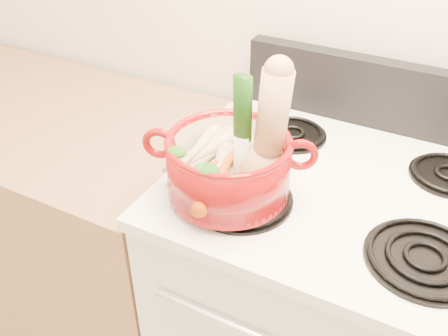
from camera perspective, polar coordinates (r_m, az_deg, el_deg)
The scene contains 23 objects.
stove_body at distance 1.49m, azimuth 11.31°, elevation -17.21°, with size 0.76×0.65×0.92m, color white.
cooktop at distance 1.16m, azimuth 13.96°, elevation -2.60°, with size 0.78×0.67×0.03m, color white.
control_backsplash at distance 1.36m, azimuth 18.17°, elevation 7.84°, with size 0.76×0.05×0.18m, color black.
counter_left at distance 1.94m, azimuth -20.15°, elevation -4.75°, with size 1.36×0.65×0.90m, color #9B6C49.
burner_front_left at distance 1.07m, azimuth 1.96°, elevation -3.37°, with size 0.22×0.22×0.02m, color black.
burner_front_right at distance 1.01m, azimuth 21.99°, elevation -9.45°, with size 0.22×0.22×0.02m, color black.
burner_back_left at distance 1.30m, azimuth 7.86°, elevation 3.95°, with size 0.17×0.17×0.02m, color black.
burner_back_right at distance 1.25m, azimuth 24.26°, elevation -0.60°, with size 0.17×0.17×0.02m, color black.
dutch_oven at distance 1.04m, azimuth 0.52°, elevation 0.20°, with size 0.26×0.26×0.13m, color maroon.
pot_handle_left at distance 1.04m, azimuth -7.44°, elevation 2.84°, with size 0.07×0.07×0.02m, color maroon.
pot_handle_right at distance 1.01m, azimuth 8.76°, elevation 1.52°, with size 0.07×0.07×0.02m, color maroon.
squash at distance 0.98m, azimuth 4.77°, elevation 4.45°, with size 0.11×0.11×0.26m, color tan, non-canonical shape.
leek at distance 0.99m, azimuth 2.14°, elevation 4.38°, with size 0.04×0.04×0.25m, color white.
ginger at distance 1.10m, azimuth 4.12°, elevation 1.48°, with size 0.09×0.07×0.05m, color #D0B680.
parsnip_0 at distance 1.08m, azimuth -0.31°, elevation 0.92°, with size 0.04×0.04×0.23m, color beige.
parsnip_1 at distance 1.08m, azimuth -2.46°, elevation 1.36°, with size 0.05×0.05×0.22m, color #F1EAC4.
parsnip_2 at distance 1.07m, azimuth -0.30°, elevation 1.22°, with size 0.04×0.04×0.20m, color beige.
parsnip_3 at distance 1.09m, azimuth -2.93°, elevation 2.15°, with size 0.04×0.04×0.19m, color beige.
parsnip_4 at distance 1.10m, azimuth -0.01°, elevation 3.27°, with size 0.05×0.05×0.24m, color beige.
parsnip_5 at distance 1.10m, azimuth -1.90°, elevation 3.49°, with size 0.05×0.05×0.24m, color beige.
carrot_0 at distance 1.01m, azimuth -1.85°, elevation -2.14°, with size 0.03×0.03×0.16m, color #D54B0A.
carrot_1 at distance 1.04m, azimuth -2.28°, elevation -0.31°, with size 0.03×0.03×0.15m, color #B94109.
carrot_2 at distance 1.03m, azimuth -0.12°, elevation -0.57°, with size 0.03×0.03×0.18m, color #D25A0A.
Camera 1 is at (0.17, 0.48, 1.62)m, focal length 40.00 mm.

